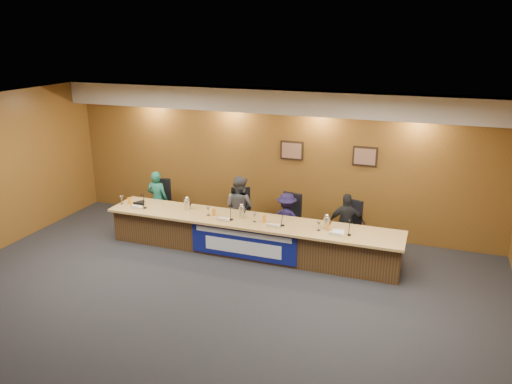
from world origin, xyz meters
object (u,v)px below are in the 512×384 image
panelist_d (346,224)px  office_chair_b (241,216)px  dais_body (250,237)px  carafe_mid (242,212)px  panelist_a (158,199)px  office_chair_d (347,230)px  panelist_b (240,208)px  office_chair_c (288,222)px  office_chair_a (160,205)px  panelist_c (287,219)px  carafe_left (187,205)px  banner (243,243)px  carafe_right (327,223)px  speakerphone (140,203)px

panelist_d → office_chair_b: size_ratio=2.68×
dais_body → carafe_mid: (-0.18, -0.01, 0.52)m
panelist_a → office_chair_d: size_ratio=2.79×
panelist_b → office_chair_c: (1.07, 0.10, -0.23)m
panelist_d → office_chair_a: (-4.37, 0.10, -0.16)m
dais_body → panelist_a: 2.63m
panelist_c → carafe_left: bearing=15.4°
banner → panelist_b: 1.21m
office_chair_c → carafe_left: 2.17m
carafe_right → panelist_d: bearing=68.2°
office_chair_a → office_chair_c: 3.11m
banner → speakerphone: bearing=170.3°
office_chair_b → carafe_left: carafe_left is taller
panelist_d → carafe_right: size_ratio=5.08×
panelist_c → panelist_d: panelist_d is taller
panelist_b → carafe_left: 1.14m
banner → carafe_right: 1.69m
office_chair_a → speakerphone: size_ratio=1.50×
panelist_c → office_chair_b: size_ratio=2.41×
office_chair_a → carafe_right: bearing=-25.6°
dais_body → panelist_b: panelist_b is taller
office_chair_a → speakerphone: bearing=-109.5°
panelist_b → carafe_left: bearing=50.5°
panelist_b → office_chair_d: 2.34m
panelist_d → dais_body: bearing=8.1°
panelist_a → panelist_c: size_ratio=1.15×
office_chair_b → carafe_right: bearing=-45.2°
panelist_b → office_chair_a: 2.06m
panelist_d → office_chair_c: bearing=-15.7°
carafe_left → carafe_right: carafe_right is taller
banner → office_chair_d: (1.84, 1.16, 0.10)m
panelist_a → panelist_d: 4.37m
dais_body → panelist_d: 1.97m
panelist_b → office_chair_c: bearing=-156.0°
panelist_d → carafe_right: 0.76m
office_chair_a → carafe_left: (1.08, -0.69, 0.38)m
panelist_a → speakerphone: (-0.06, -0.62, 0.11)m
dais_body → carafe_mid: 0.55m
dais_body → panelist_a: panelist_a is taller
panelist_d → carafe_mid: size_ratio=5.15×
panelist_a → office_chair_c: panelist_a is taller
office_chair_b → carafe_mid: carafe_mid is taller
dais_body → speakerphone: size_ratio=18.75×
office_chair_d → carafe_left: (-3.29, -0.69, 0.38)m
panelist_c → panelist_d: bearing=179.0°
panelist_b → carafe_left: size_ratio=6.34×
dais_body → panelist_c: size_ratio=5.18×
carafe_right → office_chair_d: bearing=70.8°
office_chair_d → speakerphone: 4.49m
carafe_mid → panelist_a: bearing=164.4°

